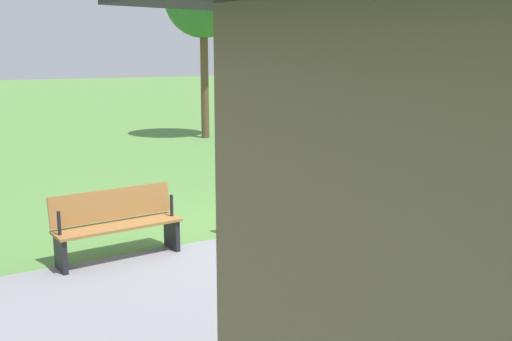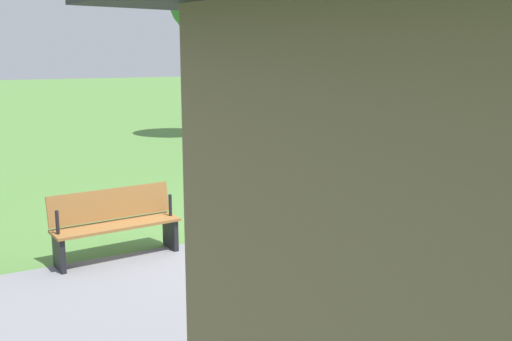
{
  "view_description": "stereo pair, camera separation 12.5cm",
  "coord_description": "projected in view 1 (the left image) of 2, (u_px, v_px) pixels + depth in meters",
  "views": [
    {
      "loc": [
        4.72,
        7.1,
        2.61
      ],
      "look_at": [
        0.0,
        -0.81,
        0.8
      ],
      "focal_mm": 41.49,
      "sensor_mm": 36.0,
      "label": 1
    },
    {
      "loc": [
        4.62,
        7.16,
        2.61
      ],
      "look_at": [
        0.0,
        -0.81,
        0.8
      ],
      "focal_mm": 41.49,
      "sensor_mm": 36.0,
      "label": 2
    }
  ],
  "objects": [
    {
      "name": "ground_plane",
      "position": [
        284.0,
        232.0,
        8.86
      ],
      "size": [
        120.0,
        120.0,
        0.0
      ],
      "primitive_type": "plane",
      "color": "#54843D"
    },
    {
      "name": "path_paving",
      "position": [
        385.0,
        278.0,
        7.03
      ],
      "size": [
        39.45,
        4.77,
        0.01
      ],
      "primitive_type": "cube",
      "color": "gray",
      "rests_on": "ground"
    },
    {
      "name": "bench_3",
      "position": [
        484.0,
        166.0,
        11.61
      ],
      "size": [
        1.67,
        0.68,
        0.89
      ],
      "rotation": [
        0.0,
        0.0,
        -0.13
      ],
      "color": "#996633",
      "rests_on": "ground"
    },
    {
      "name": "bench_4",
      "position": [
        400.0,
        181.0,
        10.15
      ],
      "size": [
        1.65,
        0.58,
        0.89
      ],
      "rotation": [
        0.0,
        0.0,
        -0.07
      ],
      "color": "#996633",
      "rests_on": "ground"
    },
    {
      "name": "bench_5",
      "position": [
        281.0,
        200.0,
        8.83
      ],
      "size": [
        1.62,
        0.47,
        0.89
      ],
      "color": "#996633",
      "rests_on": "ground"
    },
    {
      "name": "bench_6",
      "position": [
        116.0,
        223.0,
        7.64
      ],
      "size": [
        1.65,
        0.58,
        0.89
      ],
      "rotation": [
        0.0,
        0.0,
        0.07
      ],
      "color": "#996633",
      "rests_on": "ground"
    }
  ]
}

